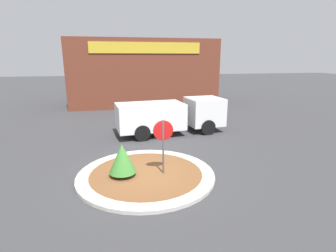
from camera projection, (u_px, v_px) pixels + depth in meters
The scene contains 6 objects.
ground_plane at pixel (146, 176), 9.76m from camera, with size 120.00×120.00×0.00m, color #38383A.
traffic_island at pixel (146, 174), 9.75m from camera, with size 5.07×5.07×0.13m.
stop_sign at pixel (163, 138), 9.38m from camera, with size 0.73×0.07×2.15m.
island_shrub at pixel (122, 158), 9.34m from camera, with size 0.97×0.97×1.20m.
utility_truck at pixel (171, 115), 15.04m from camera, with size 6.34×2.62×1.98m.
storefront_building at pixel (143, 72), 24.88m from camera, with size 13.10×6.07×5.89m.
Camera 1 is at (-1.05, -8.95, 4.27)m, focal length 28.00 mm.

